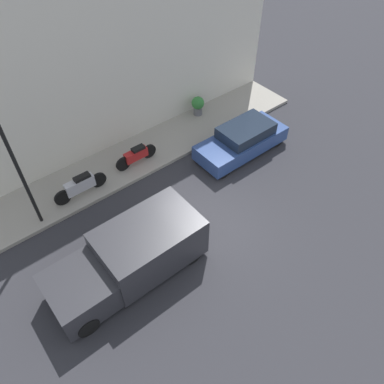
% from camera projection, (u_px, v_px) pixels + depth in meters
% --- Properties ---
extents(ground_plane, '(60.00, 60.00, 0.00)m').
position_uv_depth(ground_plane, '(205.00, 228.00, 13.39)').
color(ground_plane, '#2D2D33').
extents(sidewalk, '(2.44, 16.94, 0.15)m').
position_uv_depth(sidewalk, '(133.00, 159.00, 15.88)').
color(sidewalk, gray).
rests_on(sidewalk, ground_plane).
extents(building_facade, '(0.30, 16.94, 7.93)m').
position_uv_depth(building_facade, '(101.00, 60.00, 13.80)').
color(building_facade, silver).
rests_on(building_facade, ground_plane).
extents(parked_car, '(1.64, 4.11, 1.29)m').
position_uv_depth(parked_car, '(242.00, 140.00, 15.88)').
color(parked_car, '#2D4784').
rests_on(parked_car, ground_plane).
extents(delivery_van, '(2.02, 4.96, 1.69)m').
position_uv_depth(delivery_van, '(129.00, 257.00, 11.51)').
color(delivery_van, '#2D2D33').
rests_on(delivery_van, ground_plane).
extents(motorcycle_red, '(0.30, 1.89, 0.78)m').
position_uv_depth(motorcycle_red, '(136.00, 155.00, 15.26)').
color(motorcycle_red, '#B21E1E').
rests_on(motorcycle_red, sidewalk).
extents(scooter_silver, '(0.30, 2.13, 0.88)m').
position_uv_depth(scooter_silver, '(80.00, 185.00, 13.99)').
color(scooter_silver, '#B7B7BF').
rests_on(scooter_silver, sidewalk).
extents(streetlamp, '(0.29, 0.29, 4.70)m').
position_uv_depth(streetlamp, '(14.00, 161.00, 11.38)').
color(streetlamp, black).
rests_on(streetlamp, sidewalk).
extents(potted_plant, '(0.60, 0.60, 0.91)m').
position_uv_depth(potted_plant, '(198.00, 105.00, 17.65)').
color(potted_plant, slate).
rests_on(potted_plant, sidewalk).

